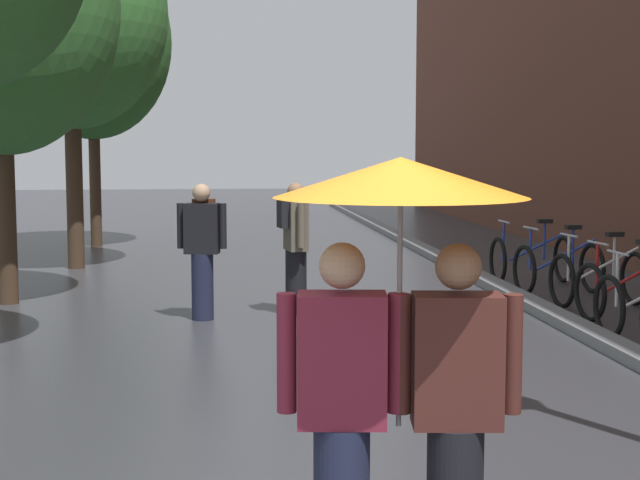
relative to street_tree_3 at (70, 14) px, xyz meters
The scene contains 10 objects.
kerb_strip 7.94m from the street_tree_3, 21.56° to the right, with size 0.30×36.00×0.12m, color slate.
street_tree_3 is the anchor object (origin of this frame).
street_tree_4 3.40m from the street_tree_3, 91.41° to the left, with size 3.16×3.16×6.04m.
parked_bicycle_4 9.81m from the street_tree_3, 37.36° to the right, with size 1.16×0.83×0.96m.
parked_bicycle_5 9.34m from the street_tree_3, 32.43° to the right, with size 1.14×0.80×0.96m.
parked_bicycle_6 8.76m from the street_tree_3, 26.54° to the right, with size 1.15×0.81×0.96m.
parked_bicycle_7 8.36m from the street_tree_3, 19.50° to the right, with size 1.10×0.73×0.96m.
couple_under_umbrella 12.61m from the street_tree_3, 75.14° to the right, with size 1.15×1.15×2.03m.
pedestrian_walking_midground 6.29m from the street_tree_3, 66.01° to the right, with size 0.58×0.37×1.62m.
pedestrian_walking_far 6.61m from the street_tree_3, 54.89° to the right, with size 0.37×0.58×1.61m.
Camera 1 is at (-0.77, -3.50, 2.09)m, focal length 52.74 mm.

